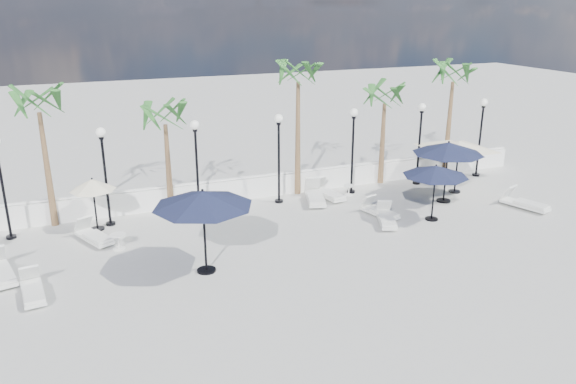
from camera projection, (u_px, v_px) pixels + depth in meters
name	position (u px, v px, depth m)	size (l,w,h in m)	color
ground	(349.00, 264.00, 18.51)	(100.00, 100.00, 0.00)	#ABABA5
balustrade	(271.00, 185.00, 24.95)	(26.00, 0.30, 1.01)	white
lamppost_0	(0.00, 173.00, 19.73)	(0.36, 0.36, 3.84)	black
lamppost_1	(104.00, 163.00, 20.96)	(0.36, 0.36, 3.84)	black
lamppost_2	(196.00, 154.00, 22.19)	(0.36, 0.36, 3.84)	black
lamppost_3	(279.00, 146.00, 23.42)	(0.36, 0.36, 3.84)	black
lamppost_4	(353.00, 139.00, 24.66)	(0.36, 0.36, 3.84)	black
lamppost_5	(420.00, 132.00, 25.89)	(0.36, 0.36, 3.84)	black
lamppost_6	(481.00, 126.00, 27.12)	(0.36, 0.36, 3.84)	black
palm_0	(39.00, 109.00, 20.30)	(2.60, 2.60, 5.50)	brown
palm_1	(165.00, 121.00, 22.14)	(2.60, 2.60, 4.70)	brown
palm_2	(298.00, 79.00, 23.71)	(2.60, 2.60, 6.10)	brown
palm_3	(385.00, 100.00, 25.60)	(2.60, 2.60, 4.90)	brown
palm_4	(453.00, 79.00, 26.65)	(2.60, 2.60, 5.70)	brown
lounger_0	(94.00, 235.00, 20.17)	(1.32, 1.97, 0.71)	silver
lounger_1	(0.00, 271.00, 17.42)	(1.12, 2.16, 0.77)	silver
lounger_2	(33.00, 290.00, 16.36)	(0.78, 1.85, 0.67)	silver
lounger_3	(315.00, 196.00, 24.17)	(1.31, 2.28, 0.81)	silver
lounger_4	(380.00, 211.00, 22.57)	(0.99, 1.84, 0.66)	silver
lounger_5	(328.00, 193.00, 24.67)	(0.93, 2.02, 0.73)	silver
lounger_6	(386.00, 218.00, 21.78)	(1.24, 1.92, 0.69)	silver
lounger_7	(525.00, 203.00, 23.41)	(1.25, 2.10, 0.75)	silver
side_table_1	(118.00, 240.00, 19.52)	(0.57, 0.57, 0.55)	silver
side_table_2	(349.00, 189.00, 25.00)	(0.48, 0.48, 0.47)	silver
parasol_navy_left	(203.00, 199.00, 17.22)	(3.16, 3.16, 2.79)	black
parasol_navy_mid	(448.00, 148.00, 23.57)	(3.00, 3.00, 2.69)	black
parasol_navy_right	(436.00, 171.00, 21.64)	(2.55, 2.55, 2.29)	black
parasol_cream_sq_a	(459.00, 142.00, 24.76)	(5.18, 5.18, 2.55)	black
parasol_cream_sq_b	(447.00, 141.00, 26.22)	(4.44, 4.44, 2.22)	black
parasol_cream_small	(93.00, 185.00, 20.75)	(1.68, 1.68, 2.06)	black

